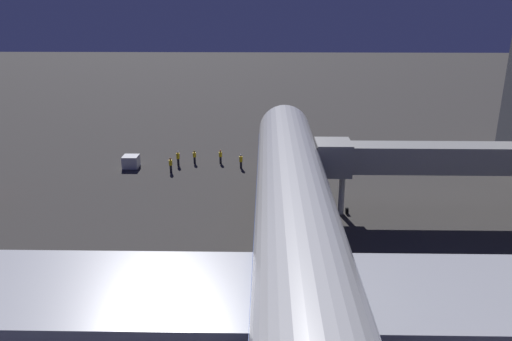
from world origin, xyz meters
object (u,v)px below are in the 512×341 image
Objects in this scene: jet_bridge at (405,158)px; ground_crew_marshaller_fwd at (220,156)px; ground_crew_by_belt_loader at (194,156)px; airliner_at_gate at (305,285)px; baggage_container_near_belt at (131,162)px; ground_crew_under_port_wing at (178,158)px; ground_crew_by_tug at (261,156)px; traffic_cone_nose_port at (301,169)px; ground_crew_near_nose_gear at (171,164)px; ground_crew_walking_aft at (241,161)px; traffic_cone_nose_starboard at (264,169)px.

ground_crew_marshaller_fwd is at bearing -39.52° from jet_bridge.
airliner_at_gate is at bearing 106.58° from ground_crew_by_belt_loader.
baggage_container_near_belt is 1.08× the size of ground_crew_marshaller_fwd.
ground_crew_under_port_wing is at bearing -171.73° from baggage_container_near_belt.
ground_crew_under_port_wing is at bearing 5.93° from ground_crew_by_tug.
traffic_cone_nose_port is (8.50, -12.29, -5.31)m from jet_bridge.
ground_crew_near_nose_gear is 15.43m from traffic_cone_nose_port.
jet_bridge is 35.72× the size of traffic_cone_nose_port.
baggage_container_near_belt reaches higher than traffic_cone_nose_port.
airliner_at_gate is 39.97× the size of ground_crew_walking_aft.
ground_crew_by_tug is at bearing -173.24° from baggage_container_near_belt.
traffic_cone_nose_starboard is at bearing 152.41° from ground_crew_marshaller_fwd.
ground_crew_marshaller_fwd is at bearing -177.83° from ground_crew_by_belt_loader.
ground_crew_near_nose_gear is at bearing 3.53° from traffic_cone_nose_starboard.
traffic_cone_nose_port is at bearing 163.87° from ground_crew_marshaller_fwd.
baggage_container_near_belt is (18.35, -34.81, -4.73)m from airliner_at_gate.
ground_crew_by_belt_loader is 0.96× the size of ground_crew_walking_aft.
ground_crew_under_port_wing is 7.78m from ground_crew_walking_aft.
ground_crew_under_port_wing is at bearing -10.04° from traffic_cone_nose_starboard.
ground_crew_by_belt_loader is 3.04× the size of traffic_cone_nose_port.
traffic_cone_nose_port and traffic_cone_nose_starboard have the same top height.
jet_bridge reaches higher than ground_crew_marshaller_fwd.
ground_crew_by_tug is (-10.62, -3.60, 0.02)m from ground_crew_near_nose_gear.
traffic_cone_nose_starboard is (-16.15, 1.06, -0.45)m from baggage_container_near_belt.
ground_crew_by_tug is 3.30× the size of traffic_cone_nose_port.
ground_crew_by_tug is at bearing -31.44° from traffic_cone_nose_port.
ground_crew_marshaller_fwd is 0.94× the size of ground_crew_by_tug.
baggage_container_near_belt is at bearing -24.68° from jet_bridge.
baggage_container_near_belt is at bearing 6.76° from ground_crew_by_tug.
ground_crew_marshaller_fwd is 3.23m from ground_crew_walking_aft.
traffic_cone_nose_starboard is at bearing 97.47° from ground_crew_by_tug.
traffic_cone_nose_starboard is (12.90, -12.29, -5.31)m from jet_bridge.
ground_crew_under_port_wing is 10.75m from traffic_cone_nose_starboard.
jet_bridge is 24.24m from ground_crew_marshaller_fwd.
ground_crew_by_tug is at bearing -141.37° from ground_crew_walking_aft.
ground_crew_walking_aft reaches higher than traffic_cone_nose_port.
ground_crew_by_belt_loader is at bearing 2.17° from ground_crew_marshaller_fwd.
ground_crew_walking_aft is at bearing 179.65° from baggage_container_near_belt.
ground_crew_near_nose_gear is 6.58m from ground_crew_marshaller_fwd.
ground_crew_near_nose_gear is (-5.14, 1.74, 0.25)m from baggage_container_near_belt.
traffic_cone_nose_starboard is at bearing 0.00° from traffic_cone_nose_port.
ground_crew_walking_aft reaches higher than ground_crew_by_belt_loader.
ground_crew_by_belt_loader is (10.86, -36.48, -4.54)m from airliner_at_gate.
ground_crew_walking_aft is 3.17× the size of traffic_cone_nose_starboard.
jet_bridge is at bearing 154.09° from ground_crew_near_nose_gear.
baggage_container_near_belt is 1.01× the size of ground_crew_by_tug.
traffic_cone_nose_port is at bearing 172.32° from ground_crew_walking_aft.
ground_crew_by_belt_loader is at bearing -167.41° from baggage_container_near_belt.
ground_crew_by_tug is 3.04m from traffic_cone_nose_starboard.
ground_crew_marshaller_fwd is 0.98× the size of ground_crew_walking_aft.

